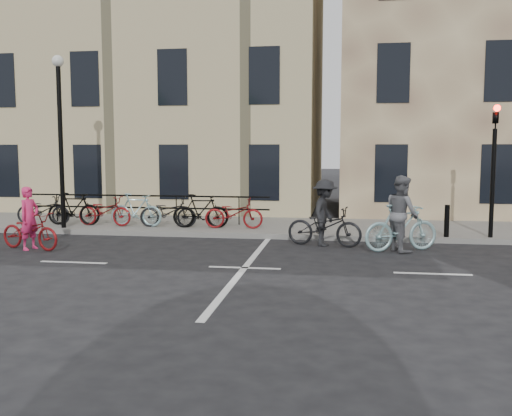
# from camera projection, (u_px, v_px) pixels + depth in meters

# --- Properties ---
(ground) EXTENTS (120.00, 120.00, 0.00)m
(ground) POSITION_uv_depth(u_px,v_px,m) (245.00, 268.00, 12.53)
(ground) COLOR black
(ground) RESTS_ON ground
(sidewalk) EXTENTS (46.00, 4.00, 0.15)m
(sidewalk) POSITION_uv_depth(u_px,v_px,m) (157.00, 225.00, 19.02)
(sidewalk) COLOR slate
(sidewalk) RESTS_ON ground
(building_west) EXTENTS (20.00, 10.00, 10.00)m
(building_west) POSITION_uv_depth(u_px,v_px,m) (99.00, 93.00, 26.11)
(building_west) COLOR tan
(building_west) RESTS_ON sidewalk
(traffic_light) EXTENTS (0.18, 0.30, 3.90)m
(traffic_light) POSITION_uv_depth(u_px,v_px,m) (494.00, 154.00, 15.61)
(traffic_light) COLOR black
(traffic_light) RESTS_ON sidewalk
(lamp_post) EXTENTS (0.36, 0.36, 5.28)m
(lamp_post) POSITION_uv_depth(u_px,v_px,m) (60.00, 120.00, 17.46)
(lamp_post) COLOR black
(lamp_post) RESTS_ON sidewalk
(bollard_east) EXTENTS (0.14, 0.14, 0.90)m
(bollard_east) POSITION_uv_depth(u_px,v_px,m) (447.00, 221.00, 15.90)
(bollard_east) COLOR black
(bollard_east) RESTS_ON sidewalk
(parked_bikes) EXTENTS (8.30, 1.23, 1.05)m
(parked_bikes) POSITION_uv_depth(u_px,v_px,m) (136.00, 211.00, 18.06)
(parked_bikes) COLOR black
(parked_bikes) RESTS_ON sidewalk
(cyclist_pink) EXTENTS (1.94, 1.10, 1.63)m
(cyclist_pink) POSITION_uv_depth(u_px,v_px,m) (30.00, 228.00, 14.76)
(cyclist_pink) COLOR maroon
(cyclist_pink) RESTS_ON ground
(cyclist_grey) EXTENTS (2.07, 1.31, 1.94)m
(cyclist_grey) POSITION_uv_depth(u_px,v_px,m) (402.00, 221.00, 14.48)
(cyclist_grey) COLOR #97C3C6
(cyclist_grey) RESTS_ON ground
(cyclist_dark) EXTENTS (2.13, 1.28, 1.80)m
(cyclist_dark) POSITION_uv_depth(u_px,v_px,m) (325.00, 220.00, 15.28)
(cyclist_dark) COLOR black
(cyclist_dark) RESTS_ON ground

